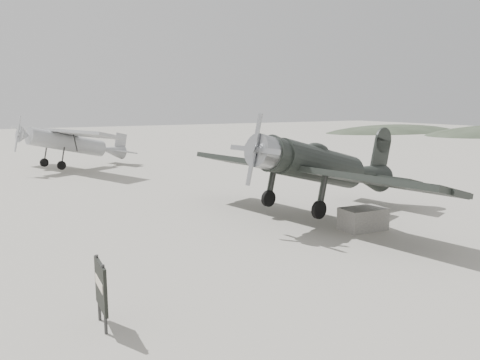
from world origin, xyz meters
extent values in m
plane|color=gray|center=(0.00, 0.00, 0.00)|extent=(160.00, 160.00, 0.00)
ellipsoid|color=#2F3828|center=(50.00, 40.00, 0.00)|extent=(32.00, 16.00, 5.20)
cylinder|color=black|center=(2.44, 0.32, 2.13)|extent=(4.55, 2.18, 1.39)
cone|color=black|center=(5.66, 0.93, 2.18)|extent=(2.78, 1.75, 1.29)
cylinder|color=#A7A9AB|center=(-0.53, -0.24, 2.13)|extent=(1.11, 1.38, 1.23)
cone|color=#A7A9AB|center=(-1.12, -0.36, 2.13)|extent=(0.45, 0.61, 0.56)
cube|color=#A7A9AB|center=(-1.05, -0.34, 2.13)|extent=(0.09, 0.19, 2.58)
ellipsoid|color=black|center=(2.25, 0.28, 2.74)|extent=(1.20, 0.87, 0.46)
cube|color=black|center=(1.76, 0.19, 1.78)|extent=(4.27, 12.10, 0.22)
cube|color=black|center=(6.44, 1.08, 2.23)|extent=(1.85, 4.30, 0.10)
cube|color=black|center=(6.59, 1.11, 3.07)|extent=(1.19, 0.32, 1.79)
cylinder|color=black|center=(1.62, -1.20, 0.42)|extent=(0.69, 0.28, 0.68)
cylinder|color=black|center=(1.12, 1.43, 0.42)|extent=(0.69, 0.28, 0.68)
cylinder|color=#333333|center=(1.62, -1.20, 1.08)|extent=(0.13, 0.13, 1.39)
cylinder|color=#333333|center=(1.12, 1.43, 1.08)|extent=(0.13, 0.13, 1.39)
cylinder|color=black|center=(6.69, 1.13, 1.75)|extent=(0.23, 0.12, 0.22)
cylinder|color=gray|center=(-4.01, 19.80, 1.90)|extent=(5.55, 3.02, 1.16)
cone|color=gray|center=(-0.55, 21.10, 1.90)|extent=(2.15, 1.66, 1.06)
cone|color=gray|center=(-6.88, 18.73, 1.90)|extent=(0.98, 1.25, 1.10)
cube|color=gray|center=(-7.27, 18.58, 1.90)|extent=(0.10, 0.16, 2.32)
cube|color=gray|center=(-4.40, 19.65, 2.55)|extent=(5.96, 11.58, 0.19)
cube|color=gray|center=(-0.05, 21.29, 1.95)|extent=(2.15, 3.70, 0.08)
cube|color=gray|center=(0.05, 21.32, 2.64)|extent=(0.92, 0.41, 1.37)
cylinder|color=black|center=(-4.39, 18.42, 0.29)|extent=(0.61, 0.35, 0.59)
cylinder|color=black|center=(-5.21, 20.59, 0.29)|extent=(0.61, 0.35, 0.59)
cylinder|color=#333333|center=(-4.39, 18.42, 0.90)|extent=(0.12, 0.12, 1.27)
cylinder|color=#333333|center=(-5.21, 20.59, 0.90)|extent=(0.12, 0.12, 1.27)
cylinder|color=black|center=(0.15, 21.36, 1.58)|extent=(0.20, 0.14, 0.19)
cube|color=slate|center=(2.74, -2.00, 0.41)|extent=(1.68, 1.11, 0.81)
cylinder|color=#333333|center=(-7.46, -5.36, 0.73)|extent=(0.07, 0.07, 1.46)
cylinder|color=#333333|center=(-7.43, -4.69, 0.73)|extent=(0.07, 0.07, 1.46)
cube|color=black|center=(-7.44, -5.02, 0.90)|extent=(0.11, 1.02, 1.01)
cube|color=beige|center=(-7.48, -5.02, 0.96)|extent=(0.04, 0.79, 0.20)
camera|label=1|loc=(-9.41, -14.40, 4.62)|focal=35.00mm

